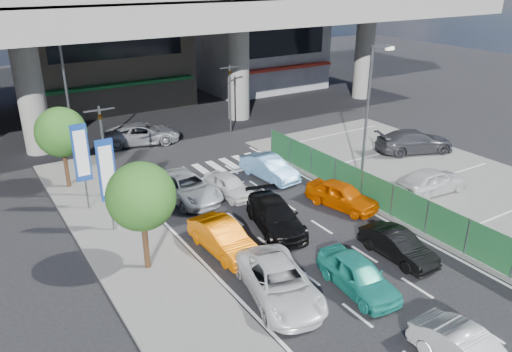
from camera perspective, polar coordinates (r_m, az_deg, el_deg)
ground at (r=22.05m, az=9.23°, el=-9.98°), size 120.00×120.00×0.00m
parking_lot at (r=30.73m, az=22.45°, el=-1.67°), size 12.00×28.00×0.06m
sidewalk_left at (r=21.94m, az=-12.23°, el=-10.23°), size 4.00×30.00×0.12m
fence_run at (r=25.63m, az=16.90°, el=-3.54°), size 0.16×22.00×1.80m
expressway at (r=37.98m, az=-13.12°, el=17.50°), size 64.00×14.00×10.75m
building_center at (r=48.52m, az=-17.59°, el=16.54°), size 14.00×10.90×15.00m
building_east at (r=54.21m, az=0.02°, el=16.47°), size 12.00×10.90×12.00m
traffic_light_left at (r=27.61m, az=-17.25°, el=5.08°), size 1.60×1.24×5.20m
traffic_light_right at (r=38.20m, az=-3.01°, el=10.73°), size 1.60×1.24×5.20m
street_lamp_right at (r=28.82m, az=12.89°, el=7.97°), size 1.65×0.22×8.00m
street_lamp_left at (r=33.05m, az=-20.53°, el=8.95°), size 1.65×0.22×8.00m
signboard_near at (r=23.98m, az=-16.64°, el=0.32°), size 0.80×0.14×4.70m
signboard_far at (r=26.64m, az=-19.31°, el=2.21°), size 0.80×0.14×4.70m
tree_near at (r=20.36m, az=-12.99°, el=-2.32°), size 2.80×2.80×4.80m
tree_far at (r=29.79m, az=-21.41°, el=4.67°), size 2.80×2.80×4.80m
sedan_white_mid_left at (r=19.50m, az=2.68°, el=-12.04°), size 3.32×5.35×1.38m
taxi_teal_mid at (r=20.32m, az=11.58°, el=-10.99°), size 1.95×4.12×1.36m
hatch_black_mid_right at (r=22.79m, az=15.92°, el=-7.66°), size 1.33×3.75×1.23m
taxi_orange_left at (r=22.41m, az=-3.78°, el=-7.08°), size 1.68×4.26×1.38m
sedan_black_mid at (r=24.27m, az=2.24°, el=-4.58°), size 3.01×5.08×1.38m
taxi_orange_right at (r=26.79m, az=9.78°, el=-2.18°), size 2.54×4.32×1.38m
wagon_silver_front_left at (r=27.64m, az=-7.93°, el=-1.26°), size 2.76×5.16×1.38m
sedan_white_front_mid at (r=27.82m, az=-3.12°, el=-1.06°), size 1.81×3.76×1.24m
kei_truck_front_right at (r=30.04m, az=1.53°, el=0.95°), size 1.93×4.33×1.38m
crossing_wagon_silver at (r=37.16m, az=-12.82°, el=4.75°), size 5.80×3.87×1.48m
parked_sedan_white at (r=29.67m, az=19.51°, el=-0.49°), size 4.40×2.04×1.46m
parked_sedan_dgrey at (r=35.94m, az=17.67°, el=3.78°), size 5.74×3.85×1.54m
traffic_cone at (r=27.51m, az=14.97°, el=-2.70°), size 0.41×0.41×0.63m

